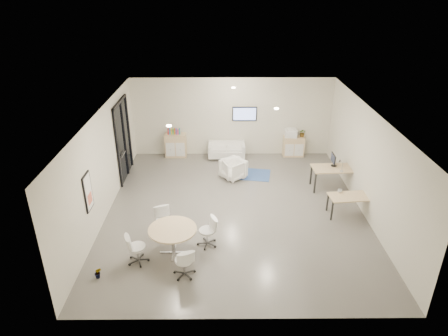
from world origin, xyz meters
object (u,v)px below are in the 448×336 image
(loveseat, at_px, (227,151))
(sideboard_left, at_px, (176,145))
(desk_front, at_px, (350,198))
(round_table, at_px, (173,231))
(armchair_left, at_px, (233,168))
(desk_rear, at_px, (335,170))
(armchair_right, at_px, (233,168))
(sideboard_right, at_px, (293,146))

(loveseat, bearing_deg, sideboard_left, 176.73)
(desk_front, height_order, round_table, round_table)
(loveseat, bearing_deg, desk_front, -50.02)
(loveseat, xyz_separation_m, armchair_left, (0.21, -1.87, 0.09))
(armchair_left, xyz_separation_m, desk_rear, (3.46, -0.84, 0.32))
(armchair_right, height_order, desk_rear, desk_rear)
(desk_rear, bearing_deg, round_table, -147.92)
(sideboard_right, distance_m, round_table, 7.73)
(armchair_left, relative_size, desk_rear, 0.50)
(desk_front, bearing_deg, armchair_left, 137.97)
(sideboard_right, bearing_deg, desk_front, -78.12)
(armchair_right, bearing_deg, round_table, -131.61)
(armchair_right, xyz_separation_m, desk_front, (3.50, -2.63, 0.23))
(sideboard_left, xyz_separation_m, armchair_left, (2.29, -2.00, -0.09))
(sideboard_right, relative_size, loveseat, 0.57)
(armchair_right, relative_size, round_table, 0.60)
(loveseat, height_order, desk_rear, desk_rear)
(sideboard_right, xyz_separation_m, desk_rear, (0.92, -2.85, 0.30))
(desk_front, xyz_separation_m, round_table, (-5.22, -1.86, 0.08))
(sideboard_left, relative_size, sideboard_right, 1.15)
(desk_rear, height_order, round_table, desk_rear)
(sideboard_left, distance_m, armchair_left, 3.04)
(sideboard_right, bearing_deg, loveseat, -177.04)
(loveseat, relative_size, desk_front, 1.09)
(armchair_right, bearing_deg, sideboard_left, 119.02)
(round_table, bearing_deg, sideboard_right, 56.65)
(armchair_right, height_order, desk_front, armchair_right)
(loveseat, xyz_separation_m, desk_front, (3.72, -4.46, 0.31))
(sideboard_right, relative_size, armchair_left, 1.07)
(sideboard_right, bearing_deg, armchair_left, -141.58)
(armchair_left, distance_m, desk_rear, 3.58)
(desk_front, distance_m, round_table, 5.54)
(sideboard_right, bearing_deg, round_table, -123.35)
(sideboard_right, relative_size, desk_rear, 0.54)
(loveseat, relative_size, armchair_left, 1.87)
(desk_front, bearing_deg, desk_rear, 85.85)
(sideboard_right, distance_m, desk_front, 4.70)
(desk_rear, distance_m, desk_front, 1.75)
(armchair_left, bearing_deg, sideboard_left, -172.65)
(sideboard_right, bearing_deg, armchair_right, -142.11)
(sideboard_right, height_order, armchair_right, sideboard_right)
(armchair_right, bearing_deg, desk_front, -57.56)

